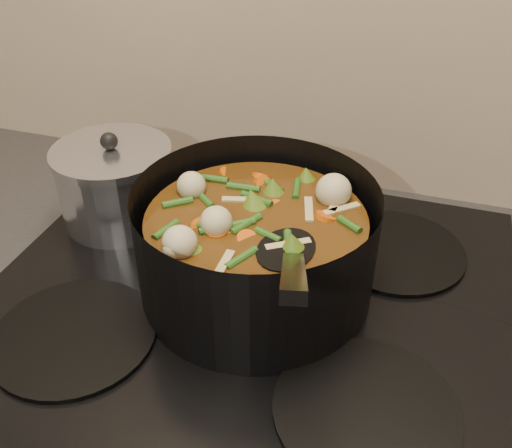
% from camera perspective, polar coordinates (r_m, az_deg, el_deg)
% --- Properties ---
extents(stovetop, '(0.62, 0.54, 0.03)m').
position_cam_1_polar(stovetop, '(0.70, -0.66, -7.23)').
color(stovetop, black).
rests_on(stovetop, counter).
extents(stockpot, '(0.28, 0.36, 0.20)m').
position_cam_1_polar(stockpot, '(0.66, 0.02, -2.26)').
color(stockpot, black).
rests_on(stockpot, stovetop).
extents(saucepan, '(0.16, 0.16, 0.13)m').
position_cam_1_polar(saucepan, '(0.81, -13.83, 3.93)').
color(saucepan, silver).
rests_on(saucepan, stovetop).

